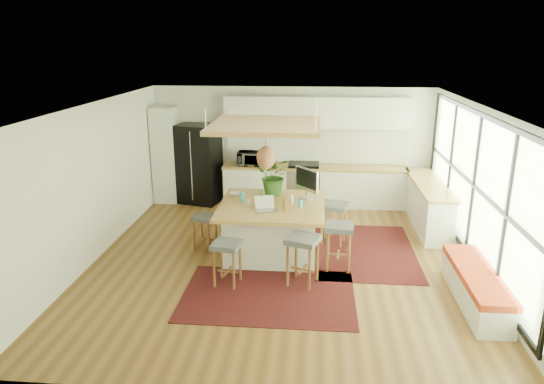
# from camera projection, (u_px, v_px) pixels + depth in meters

# --- Properties ---
(floor) EXTENTS (7.00, 7.00, 0.00)m
(floor) POSITION_uv_depth(u_px,v_px,m) (281.00, 260.00, 8.73)
(floor) COLOR brown
(floor) RESTS_ON ground
(ceiling) EXTENTS (7.00, 7.00, 0.00)m
(ceiling) POSITION_uv_depth(u_px,v_px,m) (282.00, 106.00, 7.94)
(ceiling) COLOR white
(ceiling) RESTS_ON ground
(wall_back) EXTENTS (6.50, 0.00, 6.50)m
(wall_back) POSITION_uv_depth(u_px,v_px,m) (292.00, 145.00, 11.66)
(wall_back) COLOR white
(wall_back) RESTS_ON ground
(wall_front) EXTENTS (6.50, 0.00, 6.50)m
(wall_front) POSITION_uv_depth(u_px,v_px,m) (257.00, 284.00, 5.00)
(wall_front) COLOR white
(wall_front) RESTS_ON ground
(wall_left) EXTENTS (0.00, 7.00, 7.00)m
(wall_left) POSITION_uv_depth(u_px,v_px,m) (95.00, 182.00, 8.61)
(wall_left) COLOR white
(wall_left) RESTS_ON ground
(wall_right) EXTENTS (0.00, 7.00, 7.00)m
(wall_right) POSITION_uv_depth(u_px,v_px,m) (480.00, 192.00, 8.06)
(wall_right) COLOR white
(wall_right) RESTS_ON ground
(window_wall) EXTENTS (0.10, 6.20, 2.60)m
(window_wall) POSITION_uv_depth(u_px,v_px,m) (479.00, 189.00, 8.04)
(window_wall) COLOR black
(window_wall) RESTS_ON wall_right
(pantry) EXTENTS (0.55, 0.60, 2.25)m
(pantry) POSITION_uv_depth(u_px,v_px,m) (166.00, 155.00, 11.68)
(pantry) COLOR white
(pantry) RESTS_ON floor
(back_counter_base) EXTENTS (4.20, 0.60, 0.88)m
(back_counter_base) POSITION_uv_depth(u_px,v_px,m) (314.00, 186.00, 11.58)
(back_counter_base) COLOR white
(back_counter_base) RESTS_ON floor
(back_counter_top) EXTENTS (4.24, 0.64, 0.05)m
(back_counter_top) POSITION_uv_depth(u_px,v_px,m) (315.00, 167.00, 11.45)
(back_counter_top) COLOR #A8803B
(back_counter_top) RESTS_ON back_counter_base
(backsplash) EXTENTS (4.20, 0.02, 0.80)m
(backsplash) POSITION_uv_depth(u_px,v_px,m) (315.00, 146.00, 11.60)
(backsplash) COLOR white
(backsplash) RESTS_ON wall_back
(upper_cabinets) EXTENTS (4.20, 0.34, 0.70)m
(upper_cabinets) POSITION_uv_depth(u_px,v_px,m) (316.00, 112.00, 11.21)
(upper_cabinets) COLOR white
(upper_cabinets) RESTS_ON wall_back
(range) EXTENTS (0.76, 0.62, 1.00)m
(range) POSITION_uv_depth(u_px,v_px,m) (303.00, 184.00, 11.58)
(range) COLOR #A5A5AA
(range) RESTS_ON floor
(right_counter_base) EXTENTS (0.60, 2.50, 0.88)m
(right_counter_base) POSITION_uv_depth(u_px,v_px,m) (429.00, 205.00, 10.25)
(right_counter_base) COLOR white
(right_counter_base) RESTS_ON floor
(right_counter_top) EXTENTS (0.64, 2.54, 0.05)m
(right_counter_top) POSITION_uv_depth(u_px,v_px,m) (431.00, 184.00, 10.12)
(right_counter_top) COLOR #A8803B
(right_counter_top) RESTS_ON right_counter_base
(window_bench) EXTENTS (0.52, 2.00, 0.50)m
(window_bench) POSITION_uv_depth(u_px,v_px,m) (476.00, 287.00, 7.26)
(window_bench) COLOR white
(window_bench) RESTS_ON floor
(ceiling_panel) EXTENTS (1.86, 1.86, 0.80)m
(ceiling_panel) POSITION_uv_depth(u_px,v_px,m) (266.00, 141.00, 8.53)
(ceiling_panel) COLOR #A8803B
(ceiling_panel) RESTS_ON ceiling
(rug_near) EXTENTS (2.60, 1.80, 0.01)m
(rug_near) POSITION_uv_depth(u_px,v_px,m) (268.00, 295.00, 7.52)
(rug_near) COLOR black
(rug_near) RESTS_ON floor
(rug_right) EXTENTS (1.80, 2.60, 0.01)m
(rug_right) POSITION_uv_depth(u_px,v_px,m) (365.00, 251.00, 9.11)
(rug_right) COLOR black
(rug_right) RESTS_ON floor
(fridge) EXTENTS (1.06, 0.91, 1.86)m
(fridge) POSITION_uv_depth(u_px,v_px,m) (199.00, 164.00, 11.65)
(fridge) COLOR black
(fridge) RESTS_ON floor
(island) EXTENTS (1.85, 1.85, 0.93)m
(island) POSITION_uv_depth(u_px,v_px,m) (272.00, 229.00, 8.91)
(island) COLOR #A8803B
(island) RESTS_ON floor
(stool_near_left) EXTENTS (0.49, 0.49, 0.71)m
(stool_near_left) POSITION_uv_depth(u_px,v_px,m) (227.00, 263.00, 7.78)
(stool_near_left) COLOR #484B4F
(stool_near_left) RESTS_ON floor
(stool_near_right) EXTENTS (0.60, 0.60, 0.80)m
(stool_near_right) POSITION_uv_depth(u_px,v_px,m) (303.00, 263.00, 7.79)
(stool_near_right) COLOR #484B4F
(stool_near_right) RESTS_ON floor
(stool_right_front) EXTENTS (0.51, 0.51, 0.79)m
(stool_right_front) POSITION_uv_depth(u_px,v_px,m) (338.00, 249.00, 8.33)
(stool_right_front) COLOR #484B4F
(stool_right_front) RESTS_ON floor
(stool_right_back) EXTENTS (0.57, 0.57, 0.80)m
(stool_right_back) POSITION_uv_depth(u_px,v_px,m) (333.00, 226.00, 9.35)
(stool_right_back) COLOR #484B4F
(stool_right_back) RESTS_ON floor
(stool_left_side) EXTENTS (0.48, 0.48, 0.66)m
(stool_left_side) POSITION_uv_depth(u_px,v_px,m) (205.00, 231.00, 9.10)
(stool_left_side) COLOR #484B4F
(stool_left_side) RESTS_ON floor
(laptop) EXTENTS (0.44, 0.45, 0.25)m
(laptop) POSITION_uv_depth(u_px,v_px,m) (266.00, 204.00, 8.40)
(laptop) COLOR #A5A5AA
(laptop) RESTS_ON island
(monitor) EXTENTS (0.57, 0.61, 0.57)m
(monitor) POSITION_uv_depth(u_px,v_px,m) (307.00, 184.00, 9.04)
(monitor) COLOR #A5A5AA
(monitor) RESTS_ON island
(microwave) EXTENTS (0.60, 0.36, 0.39)m
(microwave) POSITION_uv_depth(u_px,v_px,m) (251.00, 157.00, 11.47)
(microwave) COLOR #A5A5AA
(microwave) RESTS_ON back_counter_top
(island_plant) EXTENTS (0.65, 0.72, 0.56)m
(island_plant) POSITION_uv_depth(u_px,v_px,m) (274.00, 180.00, 9.29)
(island_plant) COLOR #1E4C19
(island_plant) RESTS_ON island
(island_bowl) EXTENTS (0.28, 0.28, 0.06)m
(island_bowl) POSITION_uv_depth(u_px,v_px,m) (236.00, 194.00, 9.25)
(island_bowl) COLOR white
(island_bowl) RESTS_ON island
(island_bottle_0) EXTENTS (0.07, 0.07, 0.19)m
(island_bottle_0) POSITION_uv_depth(u_px,v_px,m) (242.00, 197.00, 8.89)
(island_bottle_0) COLOR #37BFDF
(island_bottle_0) RESTS_ON island
(island_bottle_1) EXTENTS (0.07, 0.07, 0.19)m
(island_bottle_1) POSITION_uv_depth(u_px,v_px,m) (248.00, 201.00, 8.64)
(island_bottle_1) COLOR silver
(island_bottle_1) RESTS_ON island
(island_bottle_2) EXTENTS (0.07, 0.07, 0.19)m
(island_bottle_2) POSITION_uv_depth(u_px,v_px,m) (285.00, 205.00, 8.44)
(island_bottle_2) COLOR olive
(island_bottle_2) RESTS_ON island
(island_bottle_3) EXTENTS (0.07, 0.07, 0.19)m
(island_bottle_3) POSITION_uv_depth(u_px,v_px,m) (292.00, 199.00, 8.76)
(island_bottle_3) COLOR white
(island_bottle_3) RESTS_ON island
(island_bottle_4) EXTENTS (0.07, 0.07, 0.19)m
(island_bottle_4) POSITION_uv_depth(u_px,v_px,m) (262.00, 195.00, 9.00)
(island_bottle_4) COLOR #598B53
(island_bottle_4) RESTS_ON island
(island_bottle_5) EXTENTS (0.07, 0.07, 0.19)m
(island_bottle_5) POSITION_uv_depth(u_px,v_px,m) (300.00, 202.00, 8.61)
(island_bottle_5) COLOR #37BFDF
(island_bottle_5) RESTS_ON island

